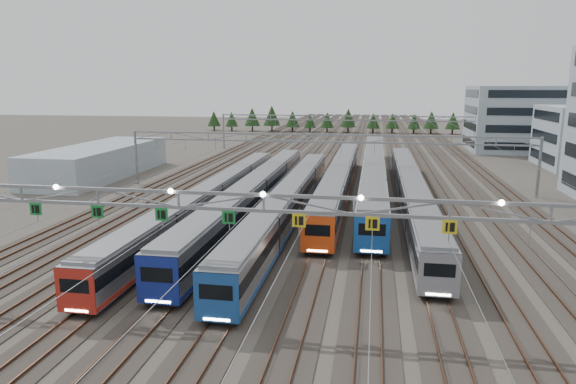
% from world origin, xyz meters
% --- Properties ---
extents(ground, '(400.00, 400.00, 0.00)m').
position_xyz_m(ground, '(0.00, 0.00, 0.00)').
color(ground, '#47423A').
rests_on(ground, ground).
extents(track_bed, '(54.00, 260.00, 5.42)m').
position_xyz_m(track_bed, '(0.00, 100.00, 1.49)').
color(track_bed, '#2D2823').
rests_on(track_bed, ground).
extents(train_a, '(2.65, 54.55, 3.45)m').
position_xyz_m(train_a, '(-11.25, 23.83, 1.98)').
color(train_a, black).
rests_on(train_a, ground).
extents(train_b, '(2.95, 54.16, 3.85)m').
position_xyz_m(train_b, '(-6.75, 25.66, 2.17)').
color(train_b, black).
rests_on(train_b, ground).
extents(train_c, '(2.82, 52.45, 3.68)m').
position_xyz_m(train_c, '(-2.25, 22.98, 2.09)').
color(train_c, black).
rests_on(train_c, ground).
extents(train_d, '(2.91, 53.24, 3.80)m').
position_xyz_m(train_d, '(2.25, 37.21, 2.15)').
color(train_d, black).
rests_on(train_d, ground).
extents(train_e, '(3.06, 66.47, 3.99)m').
position_xyz_m(train_e, '(6.75, 44.39, 2.25)').
color(train_e, black).
rests_on(train_e, ground).
extents(train_f, '(2.79, 57.13, 3.63)m').
position_xyz_m(train_f, '(11.25, 31.39, 2.06)').
color(train_f, black).
rests_on(train_f, ground).
extents(gantry_near, '(56.36, 0.61, 8.08)m').
position_xyz_m(gantry_near, '(-0.05, -0.12, 7.09)').
color(gantry_near, gray).
rests_on(gantry_near, ground).
extents(gantry_mid, '(56.36, 0.36, 8.00)m').
position_xyz_m(gantry_mid, '(0.00, 40.00, 6.39)').
color(gantry_mid, gray).
rests_on(gantry_mid, ground).
extents(gantry_far, '(56.36, 0.36, 8.00)m').
position_xyz_m(gantry_far, '(0.00, 85.00, 6.39)').
color(gantry_far, gray).
rests_on(gantry_far, ground).
extents(depot_bldg_north, '(22.00, 18.00, 14.32)m').
position_xyz_m(depot_bldg_north, '(38.87, 91.41, 7.16)').
color(depot_bldg_north, '#90A4AC').
rests_on(depot_bldg_north, ground).
extents(west_shed, '(10.00, 30.00, 4.88)m').
position_xyz_m(west_shed, '(-37.12, 45.69, 2.44)').
color(west_shed, '#90A4AC').
rests_on(west_shed, ground).
extents(treeline, '(106.40, 5.60, 7.02)m').
position_xyz_m(treeline, '(5.40, 130.36, 4.23)').
color(treeline, '#332114').
rests_on(treeline, ground).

